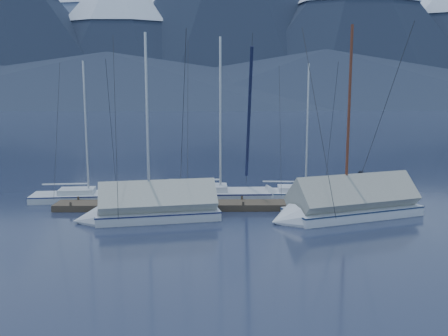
{
  "coord_description": "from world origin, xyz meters",
  "views": [
    {
      "loc": [
        -0.35,
        -22.87,
        5.96
      ],
      "look_at": [
        0.0,
        2.0,
        2.2
      ],
      "focal_mm": 38.0,
      "sensor_mm": 36.0,
      "label": 1
    }
  ],
  "objects": [
    {
      "name": "mooring_posts",
      "position": [
        -0.5,
        2.0,
        0.35
      ],
      "size": [
        15.12,
        1.52,
        0.35
      ],
      "color": "#382D23",
      "rests_on": "ground"
    },
    {
      "name": "mountain_range",
      "position": [
        4.12,
        370.45,
        58.65
      ],
      "size": [
        877.0,
        584.0,
        150.5
      ],
      "color": "#475675",
      "rests_on": "ground"
    },
    {
      "name": "person",
      "position": [
        7.5,
        2.45,
        1.15
      ],
      "size": [
        0.51,
        0.66,
        1.62
      ],
      "primitive_type": "imported",
      "rotation": [
        0.0,
        0.0,
        1.35
      ],
      "color": "black",
      "rests_on": "dock"
    },
    {
      "name": "sailboat_open_right",
      "position": [
        5.34,
        4.62,
        0.15
      ],
      "size": [
        6.59,
        2.8,
        8.61
      ],
      "color": "silver",
      "rests_on": "ground"
    },
    {
      "name": "sailboat_open_mid",
      "position": [
        0.37,
        4.45,
        0.18
      ],
      "size": [
        7.78,
        3.32,
        10.21
      ],
      "color": "silver",
      "rests_on": "ground"
    },
    {
      "name": "sailboat_covered_far",
      "position": [
        -3.81,
        -0.31,
        0.48
      ],
      "size": [
        7.25,
        3.45,
        9.79
      ],
      "color": "silver",
      "rests_on": "ground"
    },
    {
      "name": "sailboat_covered_near",
      "position": [
        5.86,
        0.02,
        0.52
      ],
      "size": [
        8.31,
        5.02,
        10.36
      ],
      "color": "silver",
      "rests_on": "ground"
    },
    {
      "name": "dock",
      "position": [
        0.0,
        2.0,
        0.11
      ],
      "size": [
        18.0,
        1.5,
        0.54
      ],
      "color": "#382D23",
      "rests_on": "ground"
    },
    {
      "name": "ground",
      "position": [
        0.0,
        0.0,
        0.0
      ],
      "size": [
        1000.0,
        1000.0,
        0.0
      ],
      "primitive_type": "plane",
      "color": "#151C31",
      "rests_on": "ground"
    },
    {
      "name": "sailboat_open_left",
      "position": [
        -7.36,
        4.2,
        0.15
      ],
      "size": [
        6.75,
        2.82,
        8.72
      ],
      "color": "silver",
      "rests_on": "ground"
    }
  ]
}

